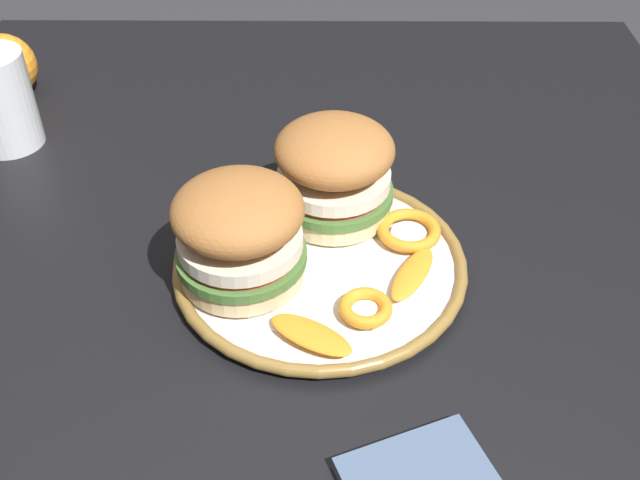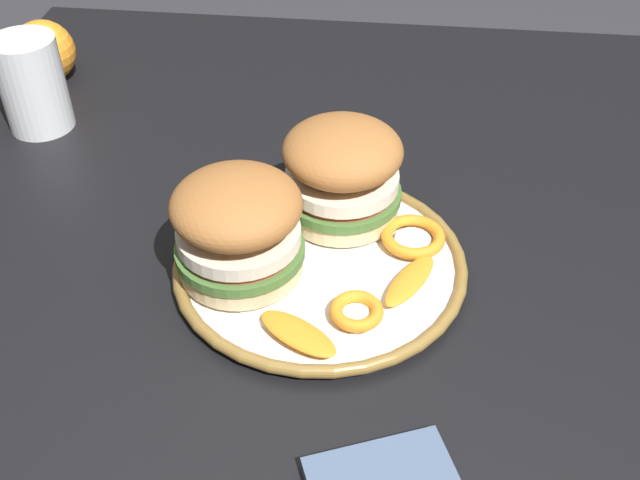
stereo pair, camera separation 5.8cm
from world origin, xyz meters
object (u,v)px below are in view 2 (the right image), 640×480
object	(u,v)px
dining_table	(298,380)
sandwich_half_right	(342,171)
dinner_plate	(320,264)
drinking_glass	(34,90)
sandwich_half_left	(238,226)
whole_orange	(44,51)

from	to	relation	value
dining_table	sandwich_half_right	size ratio (longest dim) A/B	7.51
dining_table	dinner_plate	xyz separation A→B (m)	(-0.06, 0.02, 0.11)
dinner_plate	dining_table	bearing A→B (deg)	-16.12
sandwich_half_right	drinking_glass	world-z (taller)	sandwich_half_right
sandwich_half_left	sandwich_half_right	xyz separation A→B (m)	(-0.10, 0.08, 0.00)
sandwich_half_left	whole_orange	size ratio (longest dim) A/B	2.04
sandwich_half_right	drinking_glass	xyz separation A→B (m)	(-0.15, -0.38, -0.02)
dining_table	sandwich_half_left	bearing A→B (deg)	-121.25
sandwich_half_right	whole_orange	size ratio (longest dim) A/B	2.05
dinner_plate	sandwich_half_left	world-z (taller)	sandwich_half_left
sandwich_half_right	drinking_glass	size ratio (longest dim) A/B	1.45
sandwich_half_left	sandwich_half_right	world-z (taller)	same
dining_table	whole_orange	distance (m)	0.57
sandwich_half_left	sandwich_half_right	bearing A→B (deg)	138.44
sandwich_half_left	drinking_glass	world-z (taller)	sandwich_half_left
dinner_plate	sandwich_half_right	distance (m)	0.10
whole_orange	sandwich_half_left	bearing A→B (deg)	42.79
dining_table	whole_orange	size ratio (longest dim) A/B	15.35
dinner_plate	sandwich_half_left	xyz separation A→B (m)	(0.02, -0.07, 0.06)
dining_table	drinking_glass	bearing A→B (deg)	-128.40
whole_orange	dinner_plate	bearing A→B (deg)	50.11
dining_table	drinking_glass	xyz separation A→B (m)	(-0.28, -0.35, 0.15)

